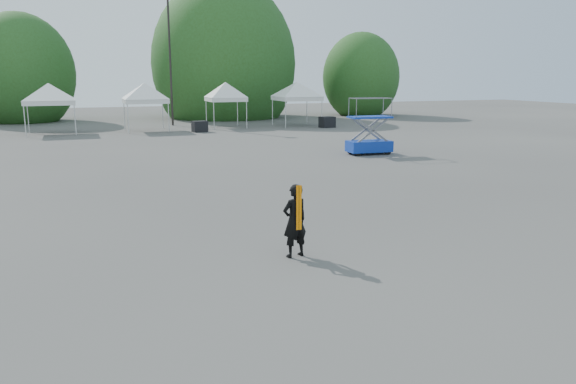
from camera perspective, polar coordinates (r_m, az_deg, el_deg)
name	(u,v)px	position (r m, az deg, el deg)	size (l,w,h in m)	color
ground	(273,241)	(13.30, -1.54, -5.03)	(120.00, 120.00, 0.00)	#474442
light_pole_east	(170,52)	(44.63, -11.91, 13.71)	(0.60, 0.25, 9.80)	black
tree_mid_w	(21,74)	(52.15, -25.53, 10.78)	(4.16, 4.16, 6.33)	#382314
tree_mid_e	(224,64)	(52.70, -6.52, 12.82)	(5.12, 5.12, 7.79)	#382314
tree_far_e	(361,77)	(55.58, 7.41, 11.49)	(3.84, 3.84, 5.84)	#382314
tent_d	(48,87)	(40.49, -23.16, 9.76)	(4.48, 4.48, 3.88)	silver
tent_e	(145,87)	(40.54, -14.36, 10.34)	(4.09, 4.09, 3.88)	silver
tent_f	(226,86)	(42.29, -6.37, 10.67)	(3.75, 3.75, 3.88)	silver
tent_g	(297,85)	(43.52, 0.90, 10.78)	(4.43, 4.43, 3.88)	silver
man	(295,221)	(11.99, 0.69, -2.94)	(0.65, 0.50, 1.60)	black
scissor_lift	(370,126)	(27.96, 8.29, 6.65)	(2.19, 1.19, 2.76)	#0B4193
crate_mid	(200,126)	(39.23, -8.96, 6.60)	(0.97, 0.75, 0.75)	black
crate_east	(327,122)	(42.16, 4.00, 7.10)	(1.03, 0.80, 0.80)	black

